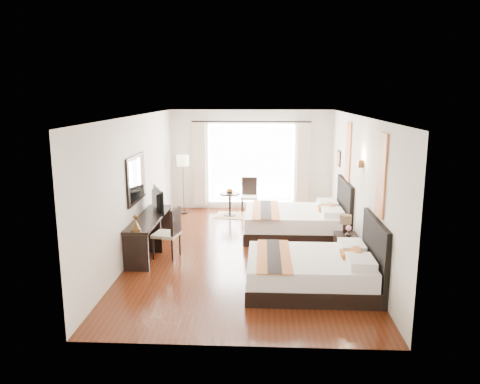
{
  "coord_description": "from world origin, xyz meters",
  "views": [
    {
      "loc": [
        0.33,
        -9.3,
        3.23
      ],
      "look_at": [
        -0.13,
        0.1,
        1.25
      ],
      "focal_mm": 35.0,
      "sensor_mm": 36.0,
      "label": 1
    }
  ],
  "objects_px": {
    "window_chair": "(249,202)",
    "bed_near": "(315,270)",
    "vase": "(348,234)",
    "nightstand": "(346,247)",
    "floor_lamp": "(183,164)",
    "table_lamp": "(346,221)",
    "desk_chair": "(168,242)",
    "side_table": "(230,204)",
    "television": "(154,200)",
    "console_desk": "(150,235)",
    "bed_far": "(298,222)",
    "fruit_bowl": "(230,192)"
  },
  "relations": [
    {
      "from": "floor_lamp",
      "to": "side_table",
      "type": "distance_m",
      "value": 1.67
    },
    {
      "from": "bed_far",
      "to": "floor_lamp",
      "type": "xyz_separation_m",
      "value": [
        -2.98,
        1.95,
        1.02
      ]
    },
    {
      "from": "console_desk",
      "to": "floor_lamp",
      "type": "distance_m",
      "value": 3.41
    },
    {
      "from": "bed_near",
      "to": "table_lamp",
      "type": "distance_m",
      "value": 1.84
    },
    {
      "from": "bed_far",
      "to": "desk_chair",
      "type": "xyz_separation_m",
      "value": [
        -2.71,
        -1.6,
        -0.03
      ]
    },
    {
      "from": "bed_near",
      "to": "floor_lamp",
      "type": "bearing_deg",
      "value": 121.67
    },
    {
      "from": "floor_lamp",
      "to": "side_table",
      "type": "bearing_deg",
      "value": -9.08
    },
    {
      "from": "side_table",
      "to": "window_chair",
      "type": "relative_size",
      "value": 0.64
    },
    {
      "from": "fruit_bowl",
      "to": "bed_near",
      "type": "bearing_deg",
      "value": -69.57
    },
    {
      "from": "bed_far",
      "to": "side_table",
      "type": "xyz_separation_m",
      "value": [
        -1.69,
        1.75,
        -0.03
      ]
    },
    {
      "from": "nightstand",
      "to": "table_lamp",
      "type": "relative_size",
      "value": 1.43
    },
    {
      "from": "fruit_bowl",
      "to": "window_chair",
      "type": "relative_size",
      "value": 0.21
    },
    {
      "from": "table_lamp",
      "to": "desk_chair",
      "type": "distance_m",
      "value": 3.58
    },
    {
      "from": "desk_chair",
      "to": "window_chair",
      "type": "xyz_separation_m",
      "value": [
        1.53,
        3.66,
        -0.02
      ]
    },
    {
      "from": "floor_lamp",
      "to": "console_desk",
      "type": "bearing_deg",
      "value": -92.8
    },
    {
      "from": "nightstand",
      "to": "window_chair",
      "type": "bearing_deg",
      "value": 119.44
    },
    {
      "from": "table_lamp",
      "to": "console_desk",
      "type": "height_order",
      "value": "table_lamp"
    },
    {
      "from": "bed_near",
      "to": "window_chair",
      "type": "bearing_deg",
      "value": 103.95
    },
    {
      "from": "nightstand",
      "to": "television",
      "type": "distance_m",
      "value": 4.09
    },
    {
      "from": "desk_chair",
      "to": "bed_near",
      "type": "bearing_deg",
      "value": 164.84
    },
    {
      "from": "vase",
      "to": "window_chair",
      "type": "relative_size",
      "value": 0.13
    },
    {
      "from": "bed_far",
      "to": "window_chair",
      "type": "xyz_separation_m",
      "value": [
        -1.18,
        2.06,
        -0.04
      ]
    },
    {
      "from": "window_chair",
      "to": "bed_near",
      "type": "bearing_deg",
      "value": 13.63
    },
    {
      "from": "bed_far",
      "to": "fruit_bowl",
      "type": "xyz_separation_m",
      "value": [
        -1.7,
        1.77,
        0.31
      ]
    },
    {
      "from": "console_desk",
      "to": "television",
      "type": "height_order",
      "value": "television"
    },
    {
      "from": "bed_far",
      "to": "console_desk",
      "type": "height_order",
      "value": "bed_far"
    },
    {
      "from": "bed_far",
      "to": "table_lamp",
      "type": "xyz_separation_m",
      "value": [
        0.84,
        -1.38,
        0.41
      ]
    },
    {
      "from": "floor_lamp",
      "to": "window_chair",
      "type": "bearing_deg",
      "value": 3.47
    },
    {
      "from": "side_table",
      "to": "television",
      "type": "bearing_deg",
      "value": -118.31
    },
    {
      "from": "bed_far",
      "to": "fruit_bowl",
      "type": "relative_size",
      "value": 11.3
    },
    {
      "from": "bed_near",
      "to": "table_lamp",
      "type": "relative_size",
      "value": 5.88
    },
    {
      "from": "desk_chair",
      "to": "side_table",
      "type": "height_order",
      "value": "desk_chair"
    },
    {
      "from": "desk_chair",
      "to": "vase",
      "type": "bearing_deg",
      "value": -170.25
    },
    {
      "from": "console_desk",
      "to": "floor_lamp",
      "type": "xyz_separation_m",
      "value": [
        0.16,
        3.26,
        0.98
      ]
    },
    {
      "from": "television",
      "to": "side_table",
      "type": "height_order",
      "value": "television"
    },
    {
      "from": "desk_chair",
      "to": "window_chair",
      "type": "distance_m",
      "value": 3.96
    },
    {
      "from": "television",
      "to": "fruit_bowl",
      "type": "height_order",
      "value": "television"
    },
    {
      "from": "desk_chair",
      "to": "floor_lamp",
      "type": "height_order",
      "value": "floor_lamp"
    },
    {
      "from": "nightstand",
      "to": "table_lamp",
      "type": "height_order",
      "value": "table_lamp"
    },
    {
      "from": "bed_near",
      "to": "bed_far",
      "type": "height_order",
      "value": "bed_far"
    },
    {
      "from": "side_table",
      "to": "fruit_bowl",
      "type": "distance_m",
      "value": 0.34
    },
    {
      "from": "table_lamp",
      "to": "window_chair",
      "type": "height_order",
      "value": "window_chair"
    },
    {
      "from": "desk_chair",
      "to": "side_table",
      "type": "bearing_deg",
      "value": -95.34
    },
    {
      "from": "bed_near",
      "to": "desk_chair",
      "type": "bearing_deg",
      "value": 153.32
    },
    {
      "from": "table_lamp",
      "to": "console_desk",
      "type": "distance_m",
      "value": 4.0
    },
    {
      "from": "nightstand",
      "to": "floor_lamp",
      "type": "distance_m",
      "value": 5.29
    },
    {
      "from": "desk_chair",
      "to": "fruit_bowl",
      "type": "bearing_deg",
      "value": -95.11
    },
    {
      "from": "vase",
      "to": "window_chair",
      "type": "distance_m",
      "value": 4.29
    },
    {
      "from": "vase",
      "to": "floor_lamp",
      "type": "bearing_deg",
      "value": 136.28
    },
    {
      "from": "bed_near",
      "to": "television",
      "type": "bearing_deg",
      "value": 146.69
    }
  ]
}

